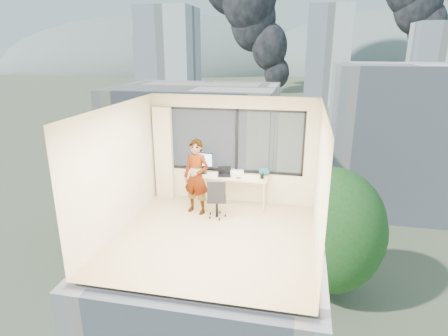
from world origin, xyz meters
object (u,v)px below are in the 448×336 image
(chair, at_px, (217,198))
(person, at_px, (196,177))
(monitor, at_px, (203,162))
(handbag, at_px, (264,172))
(desk, at_px, (230,190))
(game_console, at_px, (237,172))
(laptop, at_px, (224,172))

(chair, bearing_deg, person, 151.29)
(monitor, xyz_separation_m, handbag, (1.47, 0.11, -0.17))
(desk, height_order, chair, chair)
(handbag, bearing_deg, chair, -152.24)
(game_console, bearing_deg, chair, -113.05)
(monitor, distance_m, game_console, 0.86)
(chair, bearing_deg, game_console, 61.78)
(chair, xyz_separation_m, person, (-0.51, 0.17, 0.40))
(person, relative_size, handbag, 6.87)
(game_console, bearing_deg, handbag, -6.32)
(chair, distance_m, monitor, 1.11)
(handbag, bearing_deg, monitor, 168.14)
(monitor, height_order, laptop, monitor)
(person, relative_size, game_console, 5.53)
(handbag, bearing_deg, laptop, 178.08)
(person, distance_m, laptop, 0.74)
(chair, distance_m, laptop, 0.78)
(monitor, bearing_deg, laptop, -7.81)
(laptop, height_order, handbag, laptop)
(monitor, bearing_deg, game_console, 13.08)
(handbag, bearing_deg, game_console, 162.77)
(desk, relative_size, laptop, 5.58)
(monitor, xyz_separation_m, game_console, (0.82, 0.12, -0.23))
(person, distance_m, monitor, 0.65)
(chair, relative_size, person, 0.54)
(chair, height_order, handbag, handbag)
(desk, bearing_deg, laptop, -156.49)
(chair, bearing_deg, handbag, 33.49)
(desk, bearing_deg, game_console, 52.58)
(desk, xyz_separation_m, person, (-0.66, -0.56, 0.49))
(game_console, bearing_deg, monitor, -176.74)
(monitor, bearing_deg, handbag, 8.87)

